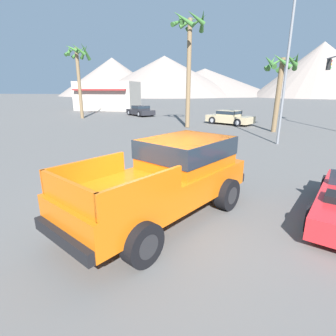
{
  "coord_description": "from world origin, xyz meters",
  "views": [
    {
      "loc": [
        1.25,
        -5.96,
        3.1
      ],
      "look_at": [
        0.06,
        0.85,
        1.01
      ],
      "focal_mm": 28.0,
      "sensor_mm": 36.0,
      "label": 1
    }
  ],
  "objects_px": {
    "palm_tree_tall": "(78,64)",
    "palm_tree_short": "(189,43)",
    "parked_car_tan": "(229,117)",
    "orange_pickup_truck": "(170,174)",
    "palm_tree_leaning": "(281,73)",
    "street_lamp_post": "(289,47)",
    "parked_car_dark": "(140,111)"
  },
  "relations": [
    {
      "from": "palm_tree_leaning",
      "to": "street_lamp_post",
      "type": "bearing_deg",
      "value": -99.19
    },
    {
      "from": "street_lamp_post",
      "to": "parked_car_tan",
      "type": "bearing_deg",
      "value": 105.07
    },
    {
      "from": "orange_pickup_truck",
      "to": "parked_car_tan",
      "type": "bearing_deg",
      "value": 113.94
    },
    {
      "from": "parked_car_dark",
      "to": "orange_pickup_truck",
      "type": "bearing_deg",
      "value": -117.74
    },
    {
      "from": "parked_car_dark",
      "to": "palm_tree_tall",
      "type": "relative_size",
      "value": 0.54
    },
    {
      "from": "orange_pickup_truck",
      "to": "palm_tree_leaning",
      "type": "distance_m",
      "value": 16.02
    },
    {
      "from": "parked_car_tan",
      "to": "palm_tree_short",
      "type": "xyz_separation_m",
      "value": [
        -3.58,
        -2.55,
        5.87
      ]
    },
    {
      "from": "parked_car_tan",
      "to": "palm_tree_leaning",
      "type": "distance_m",
      "value": 6.19
    },
    {
      "from": "palm_tree_tall",
      "to": "palm_tree_leaning",
      "type": "distance_m",
      "value": 20.07
    },
    {
      "from": "parked_car_tan",
      "to": "parked_car_dark",
      "type": "distance_m",
      "value": 12.03
    },
    {
      "from": "parked_car_dark",
      "to": "palm_tree_tall",
      "type": "xyz_separation_m",
      "value": [
        -5.56,
        -3.74,
        5.05
      ]
    },
    {
      "from": "orange_pickup_truck",
      "to": "palm_tree_tall",
      "type": "distance_m",
      "value": 25.6
    },
    {
      "from": "orange_pickup_truck",
      "to": "parked_car_dark",
      "type": "bearing_deg",
      "value": 138.5
    },
    {
      "from": "parked_car_tan",
      "to": "palm_tree_tall",
      "type": "distance_m",
      "value": 16.74
    },
    {
      "from": "palm_tree_short",
      "to": "palm_tree_leaning",
      "type": "distance_m",
      "value": 7.23
    },
    {
      "from": "parked_car_tan",
      "to": "palm_tree_short",
      "type": "relative_size",
      "value": 0.51
    },
    {
      "from": "street_lamp_post",
      "to": "palm_tree_tall",
      "type": "distance_m",
      "value": 21.41
    },
    {
      "from": "palm_tree_tall",
      "to": "palm_tree_short",
      "type": "xyz_separation_m",
      "value": [
        12.17,
        -5.22,
        0.85
      ]
    },
    {
      "from": "parked_car_tan",
      "to": "palm_tree_leaning",
      "type": "bearing_deg",
      "value": 71.4
    },
    {
      "from": "parked_car_dark",
      "to": "palm_tree_short",
      "type": "bearing_deg",
      "value": -98.55
    },
    {
      "from": "palm_tree_leaning",
      "to": "orange_pickup_truck",
      "type": "bearing_deg",
      "value": -110.58
    },
    {
      "from": "orange_pickup_truck",
      "to": "street_lamp_post",
      "type": "relative_size",
      "value": 0.61
    },
    {
      "from": "orange_pickup_truck",
      "to": "palm_tree_short",
      "type": "height_order",
      "value": "palm_tree_short"
    },
    {
      "from": "orange_pickup_truck",
      "to": "street_lamp_post",
      "type": "height_order",
      "value": "street_lamp_post"
    },
    {
      "from": "palm_tree_leaning",
      "to": "parked_car_tan",
      "type": "bearing_deg",
      "value": 128.19
    },
    {
      "from": "street_lamp_post",
      "to": "palm_tree_short",
      "type": "bearing_deg",
      "value": 133.73
    },
    {
      "from": "palm_tree_tall",
      "to": "palm_tree_leaning",
      "type": "bearing_deg",
      "value": -19.38
    },
    {
      "from": "parked_car_tan",
      "to": "palm_tree_leaning",
      "type": "relative_size",
      "value": 0.8
    },
    {
      "from": "palm_tree_leaning",
      "to": "palm_tree_short",
      "type": "bearing_deg",
      "value": 168.01
    },
    {
      "from": "parked_car_dark",
      "to": "palm_tree_short",
      "type": "height_order",
      "value": "palm_tree_short"
    },
    {
      "from": "orange_pickup_truck",
      "to": "street_lamp_post",
      "type": "bearing_deg",
      "value": 95.67
    },
    {
      "from": "orange_pickup_truck",
      "to": "palm_tree_leaning",
      "type": "bearing_deg",
      "value": 100.65
    }
  ]
}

